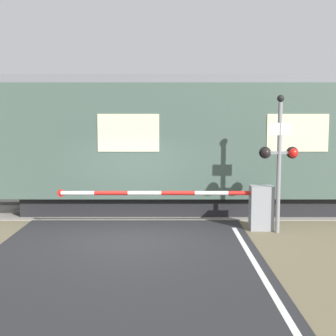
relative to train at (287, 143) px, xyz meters
name	(u,v)px	position (x,y,z in m)	size (l,w,h in m)	color
ground_plane	(132,238)	(-4.66, -3.53, -2.14)	(80.00, 80.00, 0.00)	#6B6047
track_bed	(141,209)	(-4.66, 0.00, -2.12)	(36.00, 3.20, 0.13)	gray
train	(287,143)	(0.00, 0.00, 0.00)	(17.59, 2.92, 4.19)	black
crossing_barrier	(246,205)	(-1.69, -2.65, -1.48)	(5.69, 0.44, 1.18)	gray
signal_post	(282,155)	(-0.87, -2.97, -0.13)	(1.00, 0.26, 3.54)	gray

